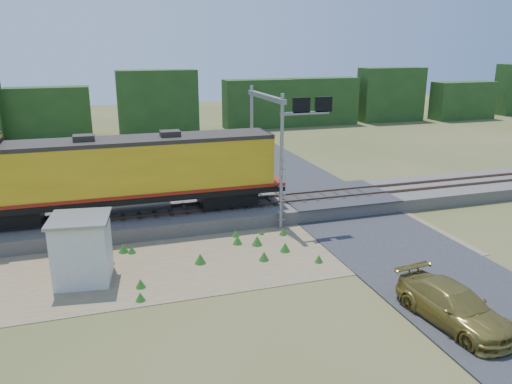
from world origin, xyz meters
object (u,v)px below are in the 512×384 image
object	(u,v)px
shed	(82,249)
car	(454,306)
locomotive	(117,173)
signal_gantry	(276,124)

from	to	relation	value
shed	car	world-z (taller)	shed
shed	locomotive	bearing A→B (deg)	80.51
signal_gantry	car	bearing A→B (deg)	-80.37
signal_gantry	locomotive	bearing A→B (deg)	175.71
shed	car	bearing A→B (deg)	-23.43
signal_gantry	shed	bearing A→B (deg)	-153.15
shed	car	distance (m)	15.55
car	signal_gantry	bearing A→B (deg)	92.81
locomotive	car	distance (m)	18.44
locomotive	car	world-z (taller)	locomotive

